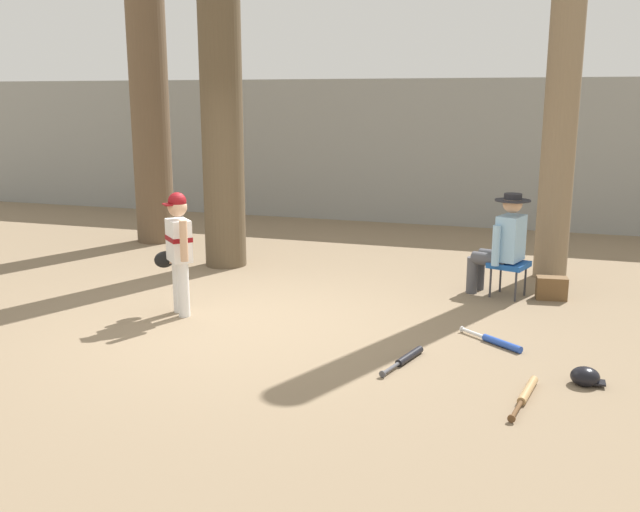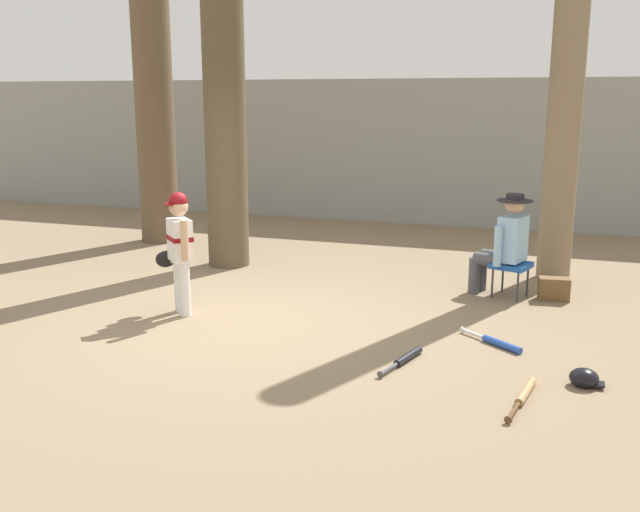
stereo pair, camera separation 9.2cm
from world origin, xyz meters
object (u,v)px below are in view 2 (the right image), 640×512
Objects in this scene: tree_near_player at (224,99)px; young_ballplayer at (179,245)px; batting_helmet_black at (584,378)px; seated_spectator at (504,242)px; tree_behind_spectator at (567,78)px; handbag_beside_stool at (554,289)px; tree_far_left at (153,80)px; bat_blue_youth at (497,343)px; bat_black_composite at (405,358)px; folding_stool at (511,266)px; bat_wood_tan at (524,394)px.

young_ballplayer is at bearing -77.03° from tree_near_player.
seated_spectator is at bearing 108.85° from batting_helmet_black.
tree_near_player is 5.80m from batting_helmet_black.
tree_behind_spectator is 16.83× the size of handbag_beside_stool.
young_ballplayer reaches higher than seated_spectator.
tree_far_left is 22.01× the size of batting_helmet_black.
seated_spectator reaches higher than bat_blue_youth.
tree_near_player is 7.69× the size of bat_black_composite.
handbag_beside_stool is 2.51m from batting_helmet_black.
bat_blue_youth is (-0.45, -2.82, -2.45)m from tree_behind_spectator.
bat_black_composite is at bearing -14.06° from young_ballplayer.
tree_far_left reaches higher than tree_near_player.
tree_far_left is (-5.55, 1.60, 2.15)m from folding_stool.
handbag_beside_stool is at bearing 4.68° from folding_stool.
tree_behind_spectator is 4.38× the size of young_ballplayer.
seated_spectator is at bearing 162.04° from folding_stool.
handbag_beside_stool is at bearing 63.96° from bat_black_composite.
batting_helmet_black is (1.46, -0.06, 0.03)m from bat_black_composite.
handbag_beside_stool is 1.83m from bat_blue_youth.
bat_black_composite is 1.47m from batting_helmet_black.
tree_behind_spectator reaches higher than folding_stool.
seated_spectator is 1.86m from bat_blue_youth.
folding_stool is 0.62× the size of bat_wood_tan.
tree_far_left is at bearing 146.75° from tree_near_player.
seated_spectator is 1.94× the size of bat_blue_youth.
bat_blue_youth is at bearing 43.17° from bat_black_composite.
tree_near_player reaches higher than bat_wood_tan.
folding_stool is at bearing 96.27° from bat_wood_tan.
bat_black_composite is at bearing -42.77° from tree_near_player.
bat_blue_youth is at bearing -29.70° from tree_near_player.
bat_black_composite is (2.57, -0.64, -0.71)m from young_ballplayer.
tree_behind_spectator reaches higher than batting_helmet_black.
tree_behind_spectator is 3.76m from bat_blue_youth.
batting_helmet_black reaches higher than bat_wood_tan.
handbag_beside_stool is 2.72m from bat_black_composite.
handbag_beside_stool is (0.03, -1.06, -2.35)m from tree_behind_spectator.
tree_behind_spectator reaches higher than bat_wood_tan.
seated_spectator reaches higher than handbag_beside_stool.
tree_far_left is (-1.77, 1.16, 0.28)m from tree_near_player.
tree_near_player is at bearing 173.39° from folding_stool.
folding_stool is 0.71× the size of bat_black_composite.
bat_black_composite is 1.14× the size of bat_blue_youth.
bat_black_composite is (-1.17, -3.50, -2.45)m from tree_behind_spectator.
folding_stool is at bearing 90.43° from bat_blue_youth.
folding_stool is 2.59m from batting_helmet_black.
young_ballplayer is 2.59× the size of folding_stool.
tree_near_player is 0.95× the size of tree_behind_spectator.
tree_behind_spectator reaches higher than handbag_beside_stool.
batting_helmet_black is at bearing -72.91° from folding_stool.
tree_near_player is 4.77m from handbag_beside_stool.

